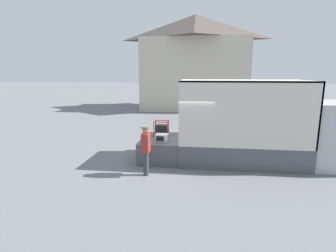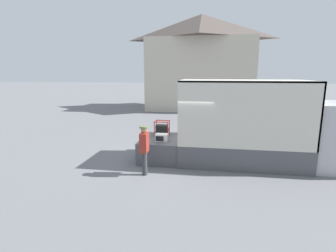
% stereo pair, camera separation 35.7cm
% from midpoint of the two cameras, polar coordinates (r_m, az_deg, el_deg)
% --- Properties ---
extents(ground_plane, '(160.00, 160.00, 0.00)m').
position_cam_midpoint_polar(ground_plane, '(10.86, 1.81, -7.15)').
color(ground_plane, slate).
extents(box_truck, '(7.14, 2.32, 3.21)m').
position_cam_midpoint_polar(box_truck, '(11.03, 24.29, -2.40)').
color(box_truck, '#B2B2B7').
rests_on(box_truck, ground).
extents(tailgate_deck, '(1.60, 2.20, 0.86)m').
position_cam_midpoint_polar(tailgate_deck, '(10.83, -2.40, -4.83)').
color(tailgate_deck, '#4C4C51').
rests_on(tailgate_deck, ground).
extents(microwave, '(0.48, 0.38, 0.28)m').
position_cam_midpoint_polar(microwave, '(10.21, -2.33, -2.53)').
color(microwave, white).
rests_on(microwave, tailgate_deck).
extents(portable_generator, '(0.60, 0.44, 0.64)m').
position_cam_midpoint_polar(portable_generator, '(11.05, -2.31, -0.90)').
color(portable_generator, black).
rests_on(portable_generator, tailgate_deck).
extents(worker_person, '(0.31, 0.44, 1.72)m').
position_cam_midpoint_polar(worker_person, '(8.92, -5.99, -4.27)').
color(worker_person, '#38383D').
rests_on(worker_person, ground).
extents(house_backdrop, '(10.09, 6.48, 8.79)m').
position_cam_midpoint_polar(house_backdrop, '(26.03, 5.43, 13.73)').
color(house_backdrop, beige).
rests_on(house_backdrop, ground).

